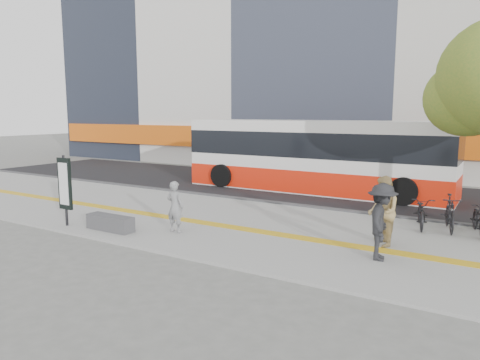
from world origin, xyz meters
The scene contains 12 objects.
ground centered at (0.00, 0.00, 0.00)m, with size 120.00×120.00×0.00m, color #60605B.
sidewalk centered at (0.00, 1.50, 0.04)m, with size 40.00×7.00×0.08m, color slate.
tactile_strip centered at (0.00, 1.00, 0.09)m, with size 40.00×0.45×0.01m, color gold.
street centered at (0.00, 9.00, 0.03)m, with size 40.00×8.00×0.06m, color black.
curb centered at (0.00, 5.00, 0.07)m, with size 40.00×0.25×0.14m, color #3E3E41.
bench centered at (-2.60, -1.20, 0.30)m, with size 1.60×0.45×0.45m, color #3E3E41.
signboard centered at (-4.20, -1.51, 1.37)m, with size 0.55×0.10×2.20m.
bus centered at (-0.08, 8.50, 1.55)m, with size 11.89×2.82×3.16m.
bicycle_row centered at (6.41, 4.00, 0.59)m, with size 3.33×1.94×1.07m.
seated_woman centered at (-0.80, -0.35, 0.84)m, with size 0.56×0.37×1.53m, color black.
pedestrian_tan centered at (4.71, 1.45, 1.01)m, with size 0.90×0.70×1.85m, color #99814F.
pedestrian_dark centered at (4.97, 0.27, 1.00)m, with size 1.19×0.69×1.85m, color black.
Camera 1 is at (7.48, -10.28, 3.55)m, focal length 33.46 mm.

